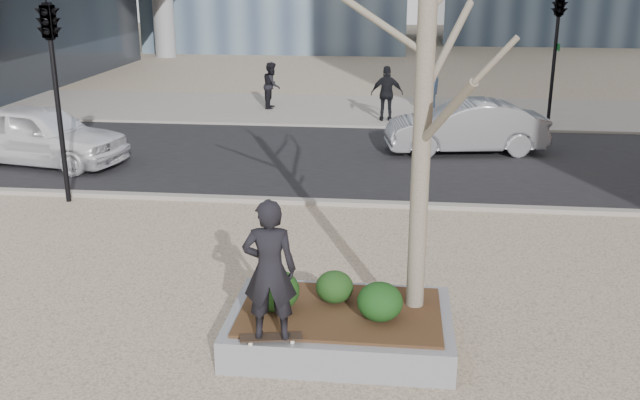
# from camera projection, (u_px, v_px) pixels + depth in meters

# --- Properties ---
(ground) EXTENTS (120.00, 120.00, 0.00)m
(ground) POSITION_uv_depth(u_px,v_px,m) (268.00, 339.00, 9.89)
(ground) COLOR #BEAB8C
(ground) RESTS_ON ground
(street) EXTENTS (60.00, 8.00, 0.02)m
(street) POSITION_uv_depth(u_px,v_px,m) (334.00, 158.00, 19.34)
(street) COLOR black
(street) RESTS_ON ground
(far_sidewalk) EXTENTS (60.00, 6.00, 0.02)m
(far_sidewalk) POSITION_uv_depth(u_px,v_px,m) (352.00, 110.00, 25.96)
(far_sidewalk) COLOR gray
(far_sidewalk) RESTS_ON ground
(planter) EXTENTS (3.00, 2.00, 0.45)m
(planter) POSITION_uv_depth(u_px,v_px,m) (340.00, 328.00, 9.72)
(planter) COLOR gray
(planter) RESTS_ON ground
(planter_mulch) EXTENTS (2.70, 1.70, 0.04)m
(planter_mulch) POSITION_uv_depth(u_px,v_px,m) (340.00, 312.00, 9.64)
(planter_mulch) COLOR #382314
(planter_mulch) RESTS_ON planter
(sycamore_tree) EXTENTS (2.80, 2.80, 6.60)m
(sycamore_tree) POSITION_uv_depth(u_px,v_px,m) (425.00, 62.00, 8.80)
(sycamore_tree) COLOR gray
(sycamore_tree) RESTS_ON planter_mulch
(shrub_left) EXTENTS (0.65, 0.65, 0.56)m
(shrub_left) POSITION_uv_depth(u_px,v_px,m) (275.00, 290.00, 9.59)
(shrub_left) COLOR #133310
(shrub_left) RESTS_ON planter_mulch
(shrub_middle) EXTENTS (0.52, 0.52, 0.44)m
(shrub_middle) POSITION_uv_depth(u_px,v_px,m) (334.00, 287.00, 9.83)
(shrub_middle) COLOR #144016
(shrub_middle) RESTS_ON planter_mulch
(shrub_right) EXTENTS (0.60, 0.60, 0.51)m
(shrub_right) POSITION_uv_depth(u_px,v_px,m) (380.00, 302.00, 9.31)
(shrub_right) COLOR #153C13
(shrub_right) RESTS_ON planter_mulch
(skateboard) EXTENTS (0.80, 0.35, 0.08)m
(skateboard) POSITION_uv_depth(u_px,v_px,m) (271.00, 339.00, 8.89)
(skateboard) COLOR black
(skateboard) RESTS_ON planter
(skateboarder) EXTENTS (0.69, 0.48, 1.80)m
(skateboarder) POSITION_uv_depth(u_px,v_px,m) (270.00, 270.00, 8.60)
(skateboarder) COLOR black
(skateboarder) RESTS_ON skateboard
(police_car) EXTENTS (4.84, 2.67, 1.56)m
(police_car) POSITION_uv_depth(u_px,v_px,m) (41.00, 135.00, 18.49)
(police_car) COLOR white
(police_car) RESTS_ON street
(car_silver) EXTENTS (4.53, 2.18, 1.43)m
(car_silver) POSITION_uv_depth(u_px,v_px,m) (466.00, 127.00, 19.72)
(car_silver) COLOR gray
(car_silver) RESTS_ON street
(pedestrian_a) EXTENTS (0.65, 0.82, 1.67)m
(pedestrian_a) POSITION_uv_depth(u_px,v_px,m) (272.00, 85.00, 26.03)
(pedestrian_a) COLOR black
(pedestrian_a) RESTS_ON far_sidewalk
(pedestrian_b) EXTENTS (0.82, 1.22, 1.74)m
(pedestrian_b) POSITION_uv_depth(u_px,v_px,m) (432.00, 85.00, 25.75)
(pedestrian_b) COLOR #475E81
(pedestrian_b) RESTS_ON far_sidewalk
(pedestrian_c) EXTENTS (1.10, 0.53, 1.83)m
(pedestrian_c) POSITION_uv_depth(u_px,v_px,m) (387.00, 94.00, 23.79)
(pedestrian_c) COLOR black
(pedestrian_c) RESTS_ON far_sidewalk
(traffic_light_near) EXTENTS (0.60, 2.48, 4.50)m
(traffic_light_near) POSITION_uv_depth(u_px,v_px,m) (57.00, 100.00, 15.07)
(traffic_light_near) COLOR black
(traffic_light_near) RESTS_ON ground
(traffic_light_far) EXTENTS (0.60, 2.48, 4.50)m
(traffic_light_far) POSITION_uv_depth(u_px,v_px,m) (554.00, 58.00, 22.32)
(traffic_light_far) COLOR black
(traffic_light_far) RESTS_ON ground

